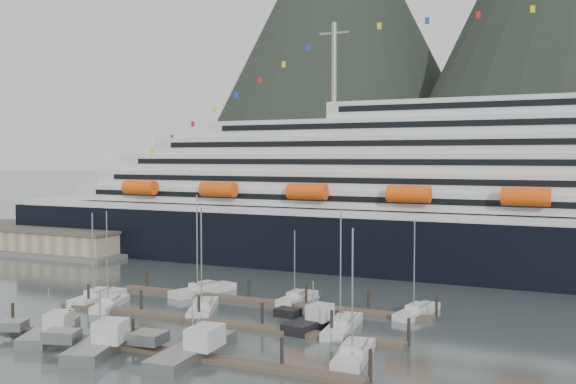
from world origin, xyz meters
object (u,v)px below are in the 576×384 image
object	(u,v)px
sailboat_f	(297,299)
trawler_b	(99,344)
cruise_ship	(554,207)
warehouse	(46,241)
sailboat_h	(354,355)
sailboat_b	(110,304)
trawler_c	(191,349)
trawler_a	(48,330)
trawler_e	(312,321)
sailboat_g	(417,312)
sailboat_d	(342,327)
sailboat_e	(203,291)
sailboat_a	(98,298)
sailboat_c	(203,309)

from	to	relation	value
sailboat_f	trawler_b	distance (m)	32.73
cruise_ship	warehouse	world-z (taller)	cruise_ship
sailboat_h	sailboat_b	bearing A→B (deg)	68.65
sailboat_b	trawler_c	distance (m)	27.23
trawler_a	trawler_e	world-z (taller)	trawler_e
sailboat_h	trawler_e	xyz separation A→B (m)	(-8.89, 9.87, 0.38)
cruise_ship	sailboat_g	size ratio (longest dim) A/B	16.20
sailboat_d	sailboat_e	world-z (taller)	sailboat_e
sailboat_h	cruise_ship	bearing A→B (deg)	-23.48
warehouse	trawler_e	xyz separation A→B (m)	(78.48, -35.38, -1.42)
sailboat_a	sailboat_b	bearing A→B (deg)	-124.16
sailboat_e	sailboat_f	bearing A→B (deg)	-69.23
cruise_ship	warehouse	bearing A→B (deg)	-172.77
sailboat_c	trawler_e	size ratio (longest dim) A/B	1.47
warehouse	sailboat_e	size ratio (longest dim) A/B	2.98
trawler_e	trawler_c	bearing A→B (deg)	166.16
sailboat_d	sailboat_g	size ratio (longest dim) A/B	1.16
sailboat_a	trawler_e	size ratio (longest dim) A/B	1.34
trawler_e	sailboat_d	bearing A→B (deg)	-76.08
trawler_c	trawler_a	bearing A→B (deg)	86.99
cruise_ship	sailboat_d	distance (m)	53.12
sailboat_b	trawler_b	world-z (taller)	sailboat_b
sailboat_b	trawler_a	size ratio (longest dim) A/B	1.18
warehouse	sailboat_e	bearing A→B (deg)	-23.26
sailboat_h	trawler_c	size ratio (longest dim) A/B	1.00
trawler_e	sailboat_h	bearing A→B (deg)	-130.54
trawler_a	trawler_b	distance (m)	9.60
sailboat_f	sailboat_b	bearing A→B (deg)	125.33
sailboat_a	sailboat_h	bearing A→B (deg)	-109.51
sailboat_g	trawler_c	distance (m)	32.42
cruise_ship	sailboat_a	size ratio (longest dim) A/B	15.89
trawler_c	sailboat_a	bearing A→B (deg)	53.15
sailboat_f	sailboat_c	bearing A→B (deg)	145.41
trawler_a	sailboat_f	bearing A→B (deg)	-53.65
sailboat_d	trawler_a	xyz separation A→B (m)	(-29.04, -17.42, 0.39)
trawler_b	trawler_e	xyz separation A→B (m)	(15.98, 19.18, -0.10)
sailboat_c	trawler_c	distance (m)	20.01
sailboat_b	sailboat_e	bearing A→B (deg)	-46.65
trawler_a	trawler_b	world-z (taller)	trawler_b
sailboat_a	trawler_e	world-z (taller)	sailboat_a
sailboat_a	sailboat_g	bearing A→B (deg)	-81.07
sailboat_b	trawler_c	size ratio (longest dim) A/B	0.97
sailboat_a	sailboat_c	bearing A→B (deg)	-93.84
sailboat_d	trawler_a	bearing A→B (deg)	112.89
warehouse	sailboat_a	distance (m)	56.97
sailboat_a	trawler_e	bearing A→B (deg)	-96.61
trawler_e	cruise_ship	bearing A→B (deg)	-18.51
sailboat_e	sailboat_g	world-z (taller)	sailboat_e
sailboat_e	trawler_c	xyz separation A→B (m)	(16.48, -27.82, 0.45)
sailboat_a	sailboat_b	size ratio (longest dim) A/B	0.97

